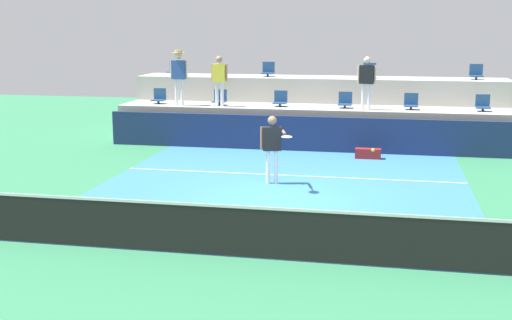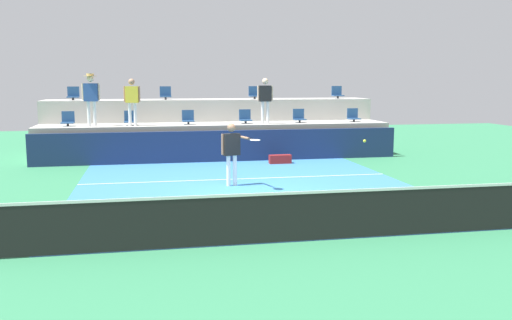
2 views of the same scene
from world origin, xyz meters
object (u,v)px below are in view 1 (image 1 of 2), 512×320
at_px(stadium_chair_lower_mid_right, 345,101).
at_px(spectator_in_grey, 367,78).
at_px(stadium_chair_lower_far_left, 159,97).
at_px(stadium_chair_upper_far_right, 476,73).
at_px(stadium_chair_upper_far_left, 175,69).
at_px(spectator_in_white, 219,76).
at_px(stadium_chair_lower_right, 411,103).
at_px(stadium_chair_upper_right, 369,72).
at_px(equipment_bag, 368,154).
at_px(stadium_chair_lower_left, 220,99).
at_px(stadium_chair_upper_left, 268,70).
at_px(stadium_chair_lower_mid_left, 280,100).
at_px(tennis_ball, 373,150).
at_px(stadium_chair_lower_far_right, 483,104).
at_px(spectator_with_hat, 179,71).
at_px(tennis_player, 273,143).

relative_size(stadium_chair_lower_mid_right, spectator_in_grey, 0.31).
xyz_separation_m(stadium_chair_lower_far_left, stadium_chair_upper_far_right, (10.66, 1.80, 0.85)).
bearing_deg(stadium_chair_upper_far_left, spectator_in_white, -44.02).
xyz_separation_m(stadium_chair_lower_right, stadium_chair_upper_right, (-1.40, 1.80, 0.85)).
bearing_deg(equipment_bag, stadium_chair_lower_left, 157.64).
xyz_separation_m(stadium_chair_upper_left, spectator_in_grey, (3.57, -2.18, -0.05)).
bearing_deg(stadium_chair_upper_far_right, stadium_chair_lower_far_left, -170.41).
distance_m(stadium_chair_lower_mid_left, tennis_ball, 9.48).
relative_size(stadium_chair_lower_far_right, spectator_in_white, 0.31).
distance_m(stadium_chair_lower_mid_left, stadium_chair_lower_mid_right, 2.15).
bearing_deg(stadium_chair_lower_far_right, stadium_chair_upper_far_left, 170.45).
distance_m(stadium_chair_lower_left, spectator_in_white, 0.88).
relative_size(stadium_chair_upper_far_left, stadium_chair_upper_right, 1.00).
relative_size(stadium_chair_lower_left, stadium_chair_upper_far_left, 1.00).
bearing_deg(stadium_chair_lower_right, stadium_chair_lower_far_left, 180.00).
distance_m(stadium_chair_upper_far_right, spectator_with_hat, 10.04).
distance_m(stadium_chair_lower_left, stadium_chair_upper_right, 5.31).
distance_m(spectator_in_white, tennis_ball, 10.03).
distance_m(stadium_chair_lower_left, stadium_chair_lower_mid_right, 4.23).
relative_size(stadium_chair_lower_mid_right, stadium_chair_upper_far_right, 1.00).
relative_size(stadium_chair_lower_left, stadium_chair_upper_right, 1.00).
relative_size(stadium_chair_lower_left, tennis_player, 0.30).
bearing_deg(stadium_chair_upper_left, tennis_ball, -69.40).
height_order(stadium_chair_upper_far_left, tennis_ball, stadium_chair_upper_far_left).
distance_m(stadium_chair_upper_right, spectator_with_hat, 6.60).
bearing_deg(stadium_chair_lower_far_left, stadium_chair_lower_right, 0.00).
xyz_separation_m(spectator_with_hat, equipment_bag, (6.38, -1.71, -2.25)).
xyz_separation_m(stadium_chair_lower_right, spectator_with_hat, (-7.63, -0.38, 0.93)).
relative_size(stadium_chair_lower_mid_right, stadium_chair_lower_far_right, 1.00).
bearing_deg(spectator_with_hat, stadium_chair_upper_far_left, 111.63).
bearing_deg(stadium_chair_lower_left, stadium_chair_lower_far_right, 0.00).
bearing_deg(spectator_with_hat, equipment_bag, -14.96).
relative_size(stadium_chair_lower_far_right, tennis_ball, 7.65).
xyz_separation_m(stadium_chair_lower_mid_right, spectator_in_white, (-4.14, -0.38, 0.79)).
bearing_deg(stadium_chair_lower_mid_right, stadium_chair_lower_left, 180.00).
bearing_deg(spectator_in_grey, stadium_chair_upper_far_left, 162.86).
bearing_deg(spectator_with_hat, stadium_chair_lower_mid_left, 6.47).
bearing_deg(stadium_chair_upper_left, stadium_chair_lower_far_left, -152.79).
xyz_separation_m(stadium_chair_lower_mid_left, stadium_chair_upper_right, (2.84, 1.80, 0.85)).
height_order(stadium_chair_lower_far_left, stadium_chair_lower_mid_left, same).
bearing_deg(stadium_chair_upper_right, tennis_ball, -87.70).
height_order(stadium_chair_lower_mid_left, stadium_chair_upper_far_right, stadium_chair_upper_far_right).
height_order(stadium_chair_upper_left, tennis_ball, stadium_chair_upper_left).
xyz_separation_m(tennis_player, spectator_with_hat, (-4.14, 5.42, 1.35)).
bearing_deg(stadium_chair_upper_far_right, stadium_chair_lower_mid_left, -164.31).
bearing_deg(stadium_chair_upper_left, stadium_chair_upper_far_right, 0.00).
bearing_deg(stadium_chair_upper_left, spectator_in_grey, -31.42).
distance_m(stadium_chair_lower_left, stadium_chair_upper_far_right, 8.72).
distance_m(stadium_chair_lower_far_left, spectator_in_grey, 7.13).
xyz_separation_m(spectator_in_white, equipment_bag, (4.99, -1.71, -2.10)).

